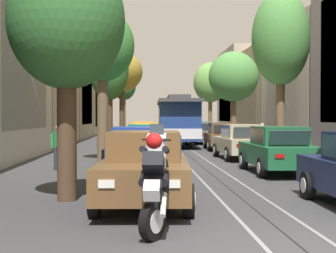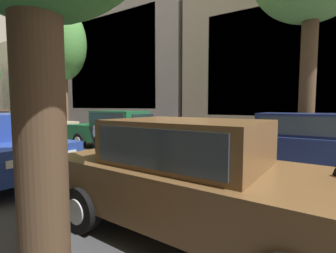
# 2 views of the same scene
# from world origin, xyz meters

# --- Properties ---
(ground_plane) EXTENTS (160.00, 160.00, 0.00)m
(ground_plane) POSITION_xyz_m (0.00, 23.62, 0.00)
(ground_plane) COLOR #38383A
(trolley_track_rails) EXTENTS (1.14, 67.05, 0.01)m
(trolley_track_rails) POSITION_xyz_m (0.00, 27.53, 0.00)
(trolley_track_rails) COLOR gray
(trolley_track_rails) RESTS_ON ground
(building_facade_left) EXTENTS (5.71, 58.75, 10.88)m
(building_facade_left) POSITION_xyz_m (-9.79, 24.10, 4.80)
(building_facade_left) COLOR tan
(building_facade_left) RESTS_ON ground
(building_facade_right) EXTENTS (5.44, 58.75, 10.90)m
(building_facade_right) POSITION_xyz_m (9.83, 28.44, 4.71)
(building_facade_right) COLOR gray
(building_facade_right) RESTS_ON ground
(parked_car_brown_near_left) EXTENTS (2.13, 4.42, 1.58)m
(parked_car_brown_near_left) POSITION_xyz_m (-2.24, 4.10, 0.80)
(parked_car_brown_near_left) COLOR brown
(parked_car_brown_near_left) RESTS_ON ground
(parked_car_blue_second_left) EXTENTS (2.10, 4.40, 1.58)m
(parked_car_blue_second_left) POSITION_xyz_m (-2.46, 9.40, 0.80)
(parked_car_blue_second_left) COLOR #233D93
(parked_car_blue_second_left) RESTS_ON ground
(parked_car_teal_mid_left) EXTENTS (2.10, 4.41, 1.58)m
(parked_car_teal_mid_left) POSITION_xyz_m (-2.18, 15.23, 0.80)
(parked_car_teal_mid_left) COLOR #196B70
(parked_car_teal_mid_left) RESTS_ON ground
(parked_car_yellow_fourth_left) EXTENTS (2.06, 4.38, 1.58)m
(parked_car_yellow_fourth_left) POSITION_xyz_m (-2.21, 20.43, 0.80)
(parked_car_yellow_fourth_left) COLOR gold
(parked_car_yellow_fourth_left) RESTS_ON ground
(parked_car_orange_fifth_left) EXTENTS (2.12, 4.41, 1.58)m
(parked_car_orange_fifth_left) POSITION_xyz_m (-2.35, 26.15, 0.80)
(parked_car_orange_fifth_left) COLOR orange
(parked_car_orange_fifth_left) RESTS_ON ground
(parked_car_yellow_sixth_left) EXTENTS (2.04, 4.38, 1.58)m
(parked_car_yellow_sixth_left) POSITION_xyz_m (-2.22, 31.48, 0.80)
(parked_car_yellow_sixth_left) COLOR gold
(parked_car_yellow_sixth_left) RESTS_ON ground
(parked_car_green_second_right) EXTENTS (2.03, 4.37, 1.58)m
(parked_car_green_second_right) POSITION_xyz_m (2.28, 9.91, 0.80)
(parked_car_green_second_right) COLOR #1E6038
(parked_car_green_second_right) RESTS_ON ground
(parked_car_beige_mid_right) EXTENTS (2.11, 4.41, 1.58)m
(parked_car_beige_mid_right) POSITION_xyz_m (2.17, 15.63, 0.80)
(parked_car_beige_mid_right) COLOR #C1B28E
(parked_car_beige_mid_right) RESTS_ON ground
(parked_car_brown_fourth_right) EXTENTS (2.11, 4.41, 1.58)m
(parked_car_brown_fourth_right) POSITION_xyz_m (2.37, 22.05, 0.80)
(parked_car_brown_fourth_right) COLOR brown
(parked_car_brown_fourth_right) RESTS_ON ground
(parked_car_grey_fifth_right) EXTENTS (2.05, 4.38, 1.58)m
(parked_car_grey_fifth_right) POSITION_xyz_m (2.33, 28.99, 0.80)
(parked_car_grey_fifth_right) COLOR slate
(parked_car_grey_fifth_right) RESTS_ON ground
(parked_car_teal_sixth_right) EXTENTS (2.05, 4.38, 1.58)m
(parked_car_teal_sixth_right) POSITION_xyz_m (2.40, 34.72, 0.80)
(parked_car_teal_sixth_right) COLOR #196B70
(parked_car_teal_sixth_right) RESTS_ON ground
(street_tree_kerb_left_near) EXTENTS (2.64, 2.58, 5.61)m
(street_tree_kerb_left_near) POSITION_xyz_m (-3.99, 4.75, 3.99)
(street_tree_kerb_left_near) COLOR #4C3826
(street_tree_kerb_left_near) RESTS_ON ground
(street_tree_kerb_left_second) EXTENTS (2.75, 2.24, 6.55)m
(street_tree_kerb_left_second) POSITION_xyz_m (-4.01, 14.99, 4.85)
(street_tree_kerb_left_second) COLOR brown
(street_tree_kerb_left_second) RESTS_ON ground
(street_tree_kerb_left_mid) EXTENTS (2.52, 2.23, 7.11)m
(street_tree_kerb_left_mid) POSITION_xyz_m (-4.43, 25.10, 4.93)
(street_tree_kerb_left_mid) COLOR #4C3826
(street_tree_kerb_left_mid) RESTS_ON ground
(street_tree_kerb_left_fourth) EXTENTS (3.42, 3.67, 7.28)m
(street_tree_kerb_left_fourth) POSITION_xyz_m (-3.99, 34.18, 5.60)
(street_tree_kerb_left_fourth) COLOR #4C3826
(street_tree_kerb_left_fourth) RESTS_ON ground
(street_tree_kerb_left_far) EXTENTS (2.52, 2.21, 6.91)m
(street_tree_kerb_left_far) POSITION_xyz_m (-4.26, 46.07, 5.25)
(street_tree_kerb_left_far) COLOR brown
(street_tree_kerb_left_far) RESTS_ON ground
(street_tree_kerb_right_second) EXTENTS (2.66, 2.89, 7.77)m
(street_tree_kerb_right_second) POSITION_xyz_m (4.12, 16.14, 5.50)
(street_tree_kerb_right_second) COLOR brown
(street_tree_kerb_right_second) RESTS_ON ground
(street_tree_kerb_right_mid) EXTENTS (3.65, 3.17, 6.73)m
(street_tree_kerb_right_mid) POSITION_xyz_m (4.36, 29.25, 4.85)
(street_tree_kerb_right_mid) COLOR brown
(street_tree_kerb_right_mid) RESTS_ON ground
(street_tree_kerb_right_fourth) EXTENTS (3.36, 2.93, 7.39)m
(street_tree_kerb_right_fourth) POSITION_xyz_m (4.44, 42.26, 5.36)
(street_tree_kerb_right_fourth) COLOR brown
(street_tree_kerb_right_fourth) RESTS_ON ground
(cable_car_trolley) EXTENTS (2.74, 9.16, 3.28)m
(cable_car_trolley) POSITION_xyz_m (0.00, 25.60, 1.66)
(cable_car_trolley) COLOR navy
(cable_car_trolley) RESTS_ON ground
(motorcycle_with_rider) EXTENTS (0.55, 1.86, 1.77)m
(motorcycle_with_rider) POSITION_xyz_m (-2.09, 1.45, 0.93)
(motorcycle_with_rider) COLOR black
(motorcycle_with_rider) RESTS_ON ground
(pedestrian_on_left_pavement) EXTENTS (0.55, 0.41, 1.57)m
(pedestrian_on_left_pavement) POSITION_xyz_m (5.11, 23.66, 0.88)
(pedestrian_on_left_pavement) COLOR #4C4233
(pedestrian_on_left_pavement) RESTS_ON ground
(pedestrian_on_right_pavement) EXTENTS (0.55, 0.42, 1.62)m
(pedestrian_on_right_pavement) POSITION_xyz_m (-5.29, 11.30, 0.91)
(pedestrian_on_right_pavement) COLOR #282D38
(pedestrian_on_right_pavement) RESTS_ON ground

